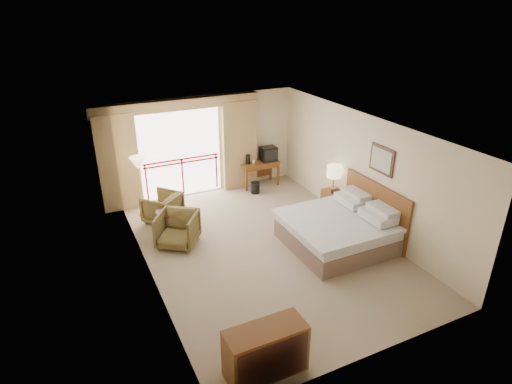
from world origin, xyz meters
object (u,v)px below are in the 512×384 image
armchair_far (164,221)px  bed (339,230)px  desk (258,167)px  armchair_near (179,244)px  dresser (266,351)px  floor_lamp (138,166)px  wastebasket (255,188)px  tv (268,154)px  side_table (169,218)px  nightstand (333,202)px  table_lamp (334,172)px

armchair_far → bed: bearing=98.1°
desk → armchair_near: bearing=-147.8°
bed → armchair_near: (-3.19, 1.54, -0.38)m
desk → dresser: (-2.95, -6.29, -0.17)m
armchair_near → floor_lamp: size_ratio=0.55×
bed → wastebasket: bearing=97.8°
tv → wastebasket: 1.10m
armchair_far → floor_lamp: (-0.37, 0.54, 1.33)m
armchair_far → side_table: (-0.03, -0.70, 0.41)m
wastebasket → dresser: dresser is taller
nightstand → dresser: 5.43m
table_lamp → wastebasket: (-1.25, 1.92, -0.95)m
armchair_far → armchair_near: 1.25m
tv → wastebasket: tv is taller
tv → armchair_far: (-3.39, -0.96, -0.93)m
desk → floor_lamp: 3.58m
table_lamp → dresser: size_ratio=0.54×
wastebasket → side_table: side_table is taller
table_lamp → bed: bearing=-119.7°
armchair_far → side_table: size_ratio=1.35×
bed → armchair_far: 4.27m
tv → armchair_near: size_ratio=0.53×
armchair_near → tv: bearing=68.7°
wastebasket → dresser: bearing=-114.2°
bed → table_lamp: (0.80, 1.39, 0.74)m
nightstand → armchair_far: nightstand is taller
wastebasket → armchair_near: size_ratio=0.38×
desk → dresser: 6.95m
table_lamp → armchair_near: bearing=177.9°
desk → armchair_near: size_ratio=1.31×
wastebasket → side_table: (-2.79, -1.22, 0.25)m
armchair_far → side_table: bearing=46.5°
wastebasket → armchair_far: armchair_far is taller
bed → nightstand: bearing=59.4°
nightstand → wastebasket: bearing=119.1°
armchair_near → floor_lamp: (-0.38, 1.79, 1.33)m
table_lamp → floor_lamp: bearing=156.0°
table_lamp → tv: table_lamp is taller
desk → floor_lamp: bearing=-176.3°
bed → wastebasket: (-0.45, 3.31, -0.22)m
table_lamp → armchair_far: 4.38m
armchair_near → dresser: (0.13, -4.02, 0.39)m
table_lamp → armchair_far: (-4.00, 1.40, -1.11)m
nightstand → table_lamp: 0.81m
table_lamp → desk: 2.64m
table_lamp → armchair_far: size_ratio=0.80×
table_lamp → desk: table_lamp is taller
desk → dresser: dresser is taller
dresser → armchair_near: bearing=87.1°
nightstand → wastebasket: size_ratio=1.93×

